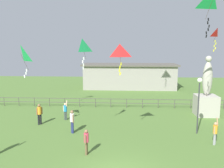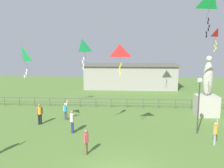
% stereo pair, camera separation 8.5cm
% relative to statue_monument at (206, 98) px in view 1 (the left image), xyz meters
% --- Properties ---
extents(statue_monument, '(1.93, 1.93, 5.59)m').
position_rel_statue_monument_xyz_m(statue_monument, '(0.00, 0.00, 0.00)').
color(statue_monument, '#B2AD9E').
rests_on(statue_monument, ground_plane).
extents(lamppost, '(0.36, 0.36, 4.19)m').
position_rel_statue_monument_xyz_m(lamppost, '(-2.20, -4.98, 1.46)').
color(lamppost, '#38383D').
rests_on(lamppost, ground_plane).
extents(person_0, '(0.29, 0.47, 1.56)m').
position_rel_statue_monument_xyz_m(person_0, '(-9.85, -8.98, -0.72)').
color(person_0, brown).
rests_on(person_0, ground_plane).
extents(person_1, '(0.32, 0.47, 1.75)m').
position_rel_statue_monument_xyz_m(person_1, '(-11.50, -5.41, -0.61)').
color(person_1, navy).
rests_on(person_1, ground_plane).
extents(person_2, '(0.45, 0.36, 1.79)m').
position_rel_statue_monument_xyz_m(person_2, '(-12.83, -2.25, -0.71)').
color(person_2, '#3F4C47').
rests_on(person_2, ground_plane).
extents(person_4, '(0.39, 0.40, 1.80)m').
position_rel_statue_monument_xyz_m(person_4, '(-1.63, -7.01, -0.71)').
color(person_4, '#99999E').
rests_on(person_4, ground_plane).
extents(person_5, '(0.44, 0.36, 1.74)m').
position_rel_statue_monument_xyz_m(person_5, '(-14.65, -3.62, -0.61)').
color(person_5, black).
rests_on(person_5, ground_plane).
extents(kite_0, '(1.12, 0.67, 2.06)m').
position_rel_statue_monument_xyz_m(kite_0, '(-7.95, -6.28, 4.46)').
color(kite_0, red).
extents(kite_1, '(0.88, 0.76, 2.21)m').
position_rel_statue_monument_xyz_m(kite_1, '(1.11, 1.38, 6.02)').
color(kite_1, red).
extents(kite_2, '(1.06, 1.01, 2.34)m').
position_rel_statue_monument_xyz_m(kite_2, '(-15.03, -5.64, 4.24)').
color(kite_2, '#1EB759').
extents(kite_3, '(0.81, 1.17, 2.13)m').
position_rel_statue_monument_xyz_m(kite_3, '(-10.57, -5.76, 4.83)').
color(kite_3, '#1EB759').
extents(kite_7, '(1.31, 1.23, 3.00)m').
position_rel_statue_monument_xyz_m(kite_7, '(-1.99, -6.01, 7.72)').
color(kite_7, '#1EB759').
extents(waterfront_railing, '(36.04, 0.06, 0.95)m').
position_rel_statue_monument_xyz_m(waterfront_railing, '(-8.20, 2.43, -0.98)').
color(waterfront_railing, '#4C4742').
rests_on(waterfront_railing, ground_plane).
extents(pavilion_building, '(14.38, 4.82, 3.79)m').
position_rel_statue_monument_xyz_m(pavilion_building, '(-6.99, 14.43, 0.30)').
color(pavilion_building, gray).
rests_on(pavilion_building, ground_plane).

